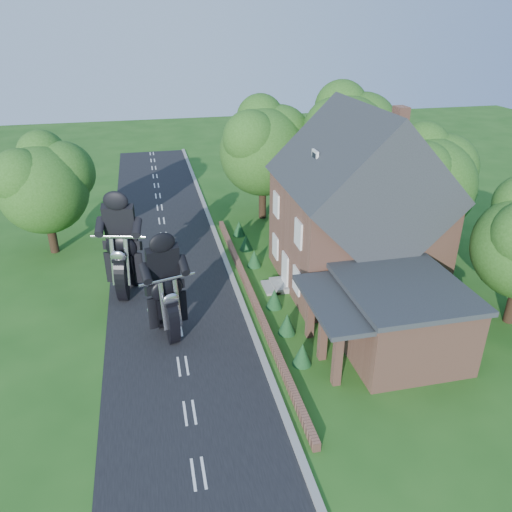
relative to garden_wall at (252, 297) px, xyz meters
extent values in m
plane|color=#205016|center=(-4.30, -5.00, -0.20)|extent=(120.00, 120.00, 0.00)
cube|color=black|center=(-4.30, -5.00, -0.19)|extent=(7.00, 80.00, 0.02)
cube|color=gray|center=(-0.65, -5.00, -0.14)|extent=(0.30, 80.00, 0.12)
cube|color=#8D5B47|center=(0.00, 0.00, 0.00)|extent=(0.30, 22.00, 0.40)
cube|color=#8D5B47|center=(6.20, 1.00, 2.80)|extent=(8.00, 8.00, 6.00)
cube|color=#25282C|center=(6.20, 1.00, 5.80)|extent=(8.48, 8.64, 8.48)
cube|color=#8D5B47|center=(8.20, 1.00, 9.00)|extent=(0.60, 0.90, 1.60)
cube|color=white|center=(3.60, 1.00, 7.30)|extent=(0.12, 0.80, 0.90)
cube|color=black|center=(3.54, 1.00, 7.30)|extent=(0.04, 0.55, 0.65)
cube|color=white|center=(2.14, 1.00, 0.85)|extent=(0.10, 1.10, 2.10)
cube|color=gray|center=(1.80, 1.00, -0.05)|extent=(0.80, 1.60, 0.30)
cube|color=gray|center=(1.30, 1.00, -0.12)|extent=(0.80, 1.60, 0.15)
cube|color=white|center=(2.14, -1.20, 1.40)|extent=(0.10, 1.10, 1.40)
cube|color=black|center=(2.12, -1.20, 1.40)|extent=(0.04, 0.92, 1.22)
cube|color=white|center=(2.14, 3.20, 1.40)|extent=(0.10, 1.10, 1.40)
cube|color=black|center=(2.12, 3.20, 1.40)|extent=(0.04, 0.92, 1.22)
cube|color=white|center=(2.14, -1.20, 4.10)|extent=(0.10, 1.10, 1.40)
cube|color=black|center=(2.12, -1.20, 4.10)|extent=(0.04, 0.92, 1.22)
cube|color=white|center=(2.14, 3.20, 4.10)|extent=(0.10, 1.10, 1.40)
cube|color=black|center=(2.12, 3.20, 4.10)|extent=(0.04, 0.92, 1.22)
cube|color=#8D5B47|center=(5.70, -5.80, 1.40)|extent=(5.00, 5.60, 3.20)
cube|color=#25282C|center=(5.70, -5.80, 3.12)|extent=(5.30, 5.94, 0.24)
cube|color=#25282C|center=(2.60, -5.80, 2.75)|extent=(2.60, 5.32, 0.22)
cube|color=#8D5B47|center=(2.00, -7.60, 1.20)|extent=(0.35, 0.35, 2.80)
cube|color=#8D5B47|center=(2.00, -5.80, 1.20)|extent=(0.35, 0.35, 2.80)
cube|color=#8D5B47|center=(2.00, -4.00, 1.20)|extent=(0.35, 0.35, 2.80)
cylinder|color=black|center=(12.20, 3.50, 1.30)|extent=(0.56, 0.56, 3.00)
sphere|color=#214C15|center=(12.20, 3.50, 4.45)|extent=(6.00, 6.00, 6.00)
sphere|color=#214C15|center=(13.55, 4.10, 5.35)|extent=(4.32, 4.32, 4.32)
sphere|color=#214C15|center=(11.15, 2.60, 5.65)|extent=(3.72, 3.72, 3.72)
sphere|color=#214C15|center=(12.30, 4.70, 6.55)|extent=(3.30, 3.30, 3.30)
cylinder|color=black|center=(9.70, 11.00, 1.60)|extent=(0.56, 0.56, 3.60)
sphere|color=#214C15|center=(9.70, 11.00, 5.38)|extent=(7.20, 7.20, 7.20)
sphere|color=#214C15|center=(11.32, 11.72, 6.46)|extent=(5.18, 5.18, 5.18)
sphere|color=#214C15|center=(8.44, 9.92, 6.82)|extent=(4.46, 4.46, 4.46)
sphere|color=#214C15|center=(9.80, 12.44, 7.90)|extent=(3.96, 3.96, 3.96)
cylinder|color=black|center=(3.70, 12.00, 1.50)|extent=(0.56, 0.56, 3.40)
sphere|color=#214C15|center=(3.70, 12.00, 4.96)|extent=(6.40, 6.40, 6.40)
sphere|color=#214C15|center=(5.14, 12.64, 5.92)|extent=(4.61, 4.61, 4.61)
sphere|color=#214C15|center=(2.58, 11.04, 6.24)|extent=(3.97, 3.97, 3.97)
sphere|color=#214C15|center=(3.80, 13.28, 7.20)|extent=(3.52, 3.52, 3.52)
cylinder|color=black|center=(-11.30, 9.00, 1.20)|extent=(0.56, 0.56, 2.80)
sphere|color=#214C15|center=(-11.30, 9.00, 4.14)|extent=(5.60, 5.60, 5.60)
sphere|color=#214C15|center=(-10.04, 9.56, 4.98)|extent=(4.03, 4.03, 4.03)
sphere|color=#214C15|center=(-12.28, 8.16, 5.26)|extent=(3.47, 3.47, 3.47)
sphere|color=#214C15|center=(-11.20, 10.12, 6.10)|extent=(3.08, 3.08, 3.08)
cone|color=#113719|center=(1.00, -6.00, 0.35)|extent=(0.90, 0.90, 1.10)
cone|color=#113719|center=(1.00, -3.50, 0.35)|extent=(0.90, 0.90, 1.10)
cone|color=#113719|center=(1.00, -1.00, 0.35)|extent=(0.90, 0.90, 1.10)
cone|color=#113719|center=(1.00, 4.00, 0.35)|extent=(0.90, 0.90, 1.10)
cone|color=#113719|center=(1.00, 6.50, 0.35)|extent=(0.90, 0.90, 1.10)
cone|color=#113719|center=(1.00, 9.00, 0.35)|extent=(0.90, 0.90, 1.10)
camera|label=1|loc=(-5.04, -23.33, 14.10)|focal=35.00mm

